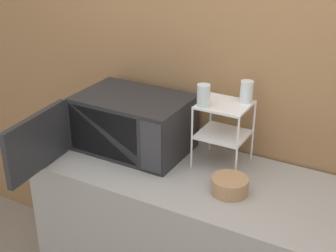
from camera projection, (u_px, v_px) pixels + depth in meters
The scene contains 6 objects.
wall_back at pixel (252, 85), 2.36m from camera, with size 8.00×0.06×2.60m.
microwave at pixel (129, 124), 2.46m from camera, with size 0.61×0.84×0.30m.
dish_rack at pixel (224, 121), 2.28m from camera, with size 0.25×0.23×0.33m.
glass_front_left at pixel (203, 95), 2.19m from camera, with size 0.06×0.06×0.11m.
glass_back_right at pixel (247, 92), 2.24m from camera, with size 0.06×0.06×0.11m.
bowl at pixel (230, 186), 2.12m from camera, with size 0.17×0.17×0.07m.
Camera 1 is at (0.71, -1.46, 2.12)m, focal length 50.00 mm.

